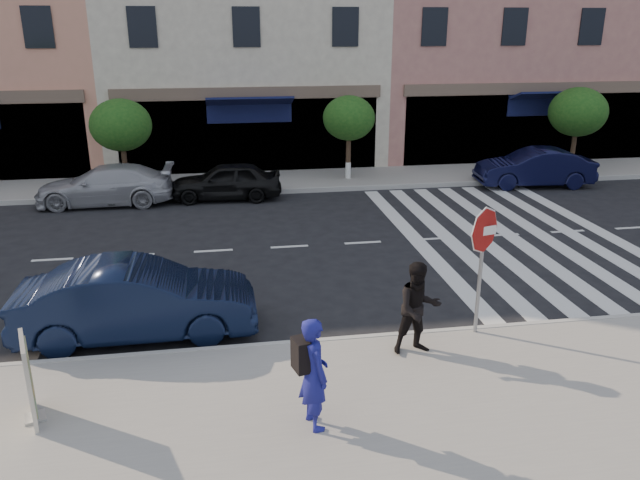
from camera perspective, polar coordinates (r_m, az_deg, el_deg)
The scene contains 16 objects.
ground at distance 12.93m, azimuth -0.75°, elevation -6.56°, with size 120.00×120.00×0.00m, color black.
sidewalk_near at distance 9.70m, azimuth 2.68°, elevation -15.69°, with size 60.00×4.50×0.15m, color gray.
sidewalk_far at distance 23.26m, azimuth -4.82°, elevation 5.33°, with size 60.00×3.00×0.15m, color gray.
building_centre at distance 28.55m, azimuth -7.24°, elevation 18.81°, with size 11.00×9.00×11.00m, color beige.
building_east_mid at distance 31.45m, azimuth 16.59°, elevation 20.05°, with size 13.00×9.00×13.00m, color tan.
street_tree_wb at distance 22.80m, azimuth -17.75°, elevation 9.95°, with size 2.10×2.10×3.06m.
street_tree_c at distance 23.05m, azimuth 2.66°, elevation 11.03°, with size 1.90×1.90×3.04m.
street_tree_ea at distance 26.40m, azimuth 22.52°, elevation 10.74°, with size 2.20×2.20×3.19m.
stop_sign at distance 11.47m, azimuth 14.71°, elevation -0.22°, with size 0.84×0.24×2.44m.
photographer at distance 8.91m, azimuth -0.56°, elevation -12.08°, with size 0.62×0.40×1.69m, color navy.
walker at distance 10.91m, azimuth 8.98°, elevation -6.20°, with size 0.81×0.63×1.67m, color black.
poster_board at distance 10.05m, azimuth -25.05°, elevation -11.62°, with size 0.37×0.82×1.28m.
car_near_mid at distance 12.19m, azimuth -16.36°, elevation -5.31°, with size 1.53×4.40×1.45m, color black.
car_far_left at distance 21.54m, azimuth -19.03°, elevation 4.75°, with size 1.78×4.38×1.27m, color #A5A5AA.
car_far_mid at distance 21.22m, azimuth -8.58°, elevation 5.36°, with size 1.48×3.68×1.25m, color black.
car_far_right at distance 24.00m, azimuth 19.01°, elevation 6.28°, with size 1.45×4.14×1.37m, color black.
Camera 1 is at (-1.71, -11.52, 5.61)m, focal length 35.00 mm.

